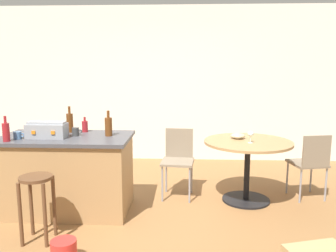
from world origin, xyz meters
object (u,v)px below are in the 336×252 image
Objects in this scene: folding_chair_far at (310,161)px; bottle_0 at (109,126)px; cup_1 at (18,135)px; wine_glass at (251,134)px; toolbox at (47,130)px; plastic_bucket at (64,252)px; serving_bowl at (238,136)px; wooden_stool at (37,195)px; bottle_1 at (6,132)px; dining_table at (248,155)px; bottle_3 at (70,122)px; kitchen_island at (67,173)px; cup_0 at (76,132)px; bottle_2 at (85,126)px; folding_chair_near at (178,157)px.

bottle_0 is at bearing -169.78° from folding_chair_far.
wine_glass is at bearing 10.25° from cup_1.
toolbox reaches higher than plastic_bucket.
serving_bowl is (1.54, 0.49, -0.20)m from bottle_0.
wooden_stool is 2.38× the size of bottle_1.
plastic_bucket is (-0.16, -1.17, -0.90)m from bottle_0.
plastic_bucket is at bearing -45.29° from wooden_stool.
toolbox is 1.58× the size of bottle_1.
plastic_bucket is (-1.80, -1.52, -0.49)m from dining_table.
bottle_0 is at bearing -162.30° from serving_bowl.
serving_bowl is at bearing 126.47° from dining_table.
bottle_3 is 2.08m from serving_bowl.
kitchen_island is 1.22m from plastic_bucket.
wooden_stool is 4.54× the size of wine_glass.
cup_0 is (-0.38, -0.02, -0.06)m from bottle_0.
bottle_0 is at bearing 3.34° from cup_0.
folding_chair_far is at bearing 11.09° from cup_1.
folding_chair_far is 3.50m from cup_1.
bottle_2 is 0.58× the size of bottle_3.
kitchen_island is 1.39m from folding_chair_near.
kitchen_island is 2.13m from serving_bowl.
toolbox is 3.76× the size of cup_0.
cup_0 is at bearing -98.21° from bottle_2.
toolbox is at bearing -164.00° from serving_bowl.
folding_chair_far is 2.69× the size of bottle_3.
bottle_0 is at bearing 5.65° from kitchen_island.
cup_1 is at bearing 63.06° from bottle_1.
bottle_2 is at bearing 9.52° from bottle_3.
dining_table is at bearing 12.44° from cup_1.
kitchen_island is 0.74m from bottle_0.
bottle_2 is (0.32, 0.37, -0.02)m from toolbox.
bottle_3 is 2.75× the size of cup_0.
cup_1 is (0.06, 0.12, -0.06)m from bottle_1.
dining_table is at bearing 40.14° from plastic_bucket.
bottle_3 is 1.42× the size of plastic_bucket.
bottle_3 reaches higher than toolbox.
bottle_0 reaches higher than dining_table.
bottle_3 reaches higher than wooden_stool.
folding_chair_far is 2.54m from bottle_0.
folding_chair_far is at bearing -3.19° from serving_bowl.
toolbox reaches higher than dining_table.
dining_table is at bearing -53.53° from serving_bowl.
cup_1 is 0.67× the size of serving_bowl.
bottle_3 reaches higher than folding_chair_near.
folding_chair_near is at bearing 23.98° from cup_0.
bottle_1 reaches higher than kitchen_island.
serving_bowl is at bearing 31.74° from wooden_stool.
serving_bowl is (2.50, 0.72, -0.12)m from cup_1.
wooden_stool is 0.84m from toolbox.
dining_table is (2.18, 1.14, 0.13)m from wooden_stool.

